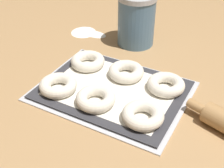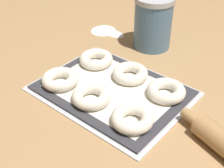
% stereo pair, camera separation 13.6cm
% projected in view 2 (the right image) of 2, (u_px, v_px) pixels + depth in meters
% --- Properties ---
extents(ground_plane, '(2.80, 2.80, 0.00)m').
position_uv_depth(ground_plane, '(116.00, 89.00, 0.88)').
color(ground_plane, '#A87F51').
extents(baking_tray, '(0.41, 0.31, 0.01)m').
position_uv_depth(baking_tray, '(112.00, 91.00, 0.87)').
color(baking_tray, silver).
rests_on(baking_tray, ground_plane).
extents(baking_mat, '(0.38, 0.29, 0.00)m').
position_uv_depth(baking_mat, '(112.00, 89.00, 0.87)').
color(baking_mat, '#333338').
rests_on(baking_mat, baking_tray).
extents(bagel_front_left, '(0.10, 0.10, 0.03)m').
position_uv_depth(bagel_front_left, '(60.00, 79.00, 0.88)').
color(bagel_front_left, silver).
rests_on(bagel_front_left, baking_mat).
extents(bagel_front_center, '(0.10, 0.10, 0.03)m').
position_uv_depth(bagel_front_center, '(91.00, 96.00, 0.81)').
color(bagel_front_center, silver).
rests_on(bagel_front_center, baking_mat).
extents(bagel_front_right, '(0.10, 0.10, 0.03)m').
position_uv_depth(bagel_front_right, '(132.00, 118.00, 0.74)').
color(bagel_front_right, silver).
rests_on(bagel_front_right, baking_mat).
extents(bagel_back_left, '(0.10, 0.10, 0.03)m').
position_uv_depth(bagel_back_left, '(96.00, 59.00, 0.97)').
color(bagel_back_left, silver).
rests_on(bagel_back_left, baking_mat).
extents(bagel_back_center, '(0.10, 0.10, 0.03)m').
position_uv_depth(bagel_back_center, '(130.00, 73.00, 0.90)').
color(bagel_back_center, silver).
rests_on(bagel_back_center, baking_mat).
extents(bagel_back_right, '(0.10, 0.10, 0.03)m').
position_uv_depth(bagel_back_right, '(166.00, 91.00, 0.83)').
color(bagel_back_right, silver).
rests_on(bagel_back_right, baking_mat).
extents(flour_canister, '(0.13, 0.13, 0.18)m').
position_uv_depth(flour_canister, '(153.00, 22.00, 1.04)').
color(flour_canister, slate).
rests_on(flour_canister, ground_plane).
extents(flour_patch_near, '(0.11, 0.05, 0.00)m').
position_uv_depth(flour_patch_near, '(112.00, 33.00, 1.17)').
color(flour_patch_near, white).
rests_on(flour_patch_near, ground_plane).
extents(flour_patch_far, '(0.09, 0.10, 0.00)m').
position_uv_depth(flour_patch_far, '(103.00, 30.00, 1.18)').
color(flour_patch_far, white).
rests_on(flour_patch_far, ground_plane).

